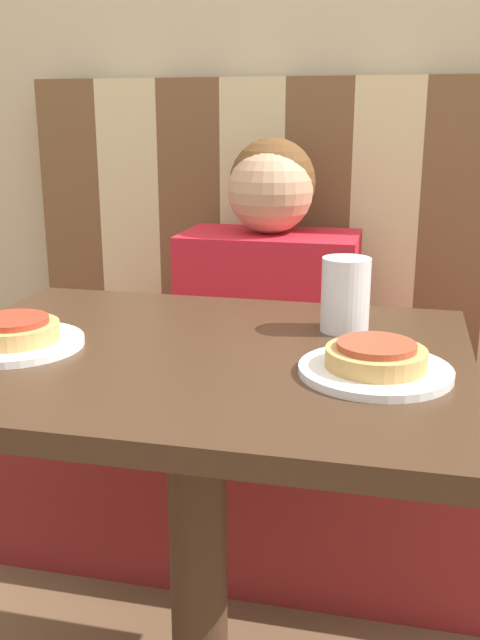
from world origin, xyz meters
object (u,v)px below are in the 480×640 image
(pizza_left, at_px, (13,330))
(pizza_right, at_px, (376,356))
(person, at_px, (270,282))
(drinking_cup, at_px, (345,295))
(plate_right, at_px, (375,371))
(plate_left, at_px, (15,343))

(pizza_left, height_order, pizza_right, same)
(person, height_order, pizza_right, person)
(person, bearing_deg, drinking_cup, -65.50)
(person, relative_size, plate_right, 2.93)
(pizza_right, xyz_separation_m, drinking_cup, (-0.06, 0.21, 0.03))
(pizza_right, bearing_deg, person, 112.20)
(drinking_cup, bearing_deg, pizza_left, -157.47)
(drinking_cup, bearing_deg, person, 114.50)
(pizza_left, xyz_separation_m, pizza_right, (0.57, 0.00, 0.00))
(pizza_right, bearing_deg, plate_right, 90.00)
(plate_right, relative_size, pizza_left, 1.52)
(person, height_order, plate_right, person)
(person, relative_size, pizza_left, 4.46)
(plate_right, bearing_deg, person, 112.20)
(plate_left, bearing_deg, drinking_cup, 22.53)
(plate_right, distance_m, pizza_left, 0.57)
(plate_left, bearing_deg, plate_right, 0.00)
(pizza_right, bearing_deg, pizza_left, 180.00)
(plate_right, xyz_separation_m, pizza_right, (0.00, -0.00, 0.02))
(plate_left, xyz_separation_m, pizza_right, (0.57, -0.00, 0.02))
(pizza_left, distance_m, pizza_right, 0.57)
(person, distance_m, plate_left, 0.75)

